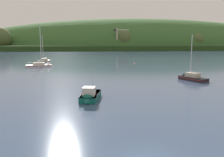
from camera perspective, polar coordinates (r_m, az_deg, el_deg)
name	(u,v)px	position (r m, az deg, el deg)	size (l,w,h in m)	color
far_shoreline_hill	(134,48)	(234.63, 5.21, 7.00)	(414.67, 133.08, 54.17)	#27431B
dockside_crane	(118,40)	(192.13, 1.33, 8.86)	(11.54, 5.30, 16.34)	#4C4C51
sailboat_near_mooring	(43,66)	(76.73, -15.70, 2.80)	(8.57, 5.63, 13.09)	white
sailboat_midwater_white	(191,79)	(51.98, 17.66, -0.05)	(5.19, 6.96, 9.97)	#232328
sailboat_far_left	(44,62)	(91.68, -15.49, 3.75)	(3.53, 6.91, 10.50)	#ADB2BC
fishing_boat_moored	(90,97)	(33.16, -5.04, -4.33)	(2.65, 6.01, 3.69)	#0F564C
mooring_buoy_midchannel	(135,64)	(83.43, 5.26, 3.41)	(0.62, 0.62, 0.70)	#E06675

